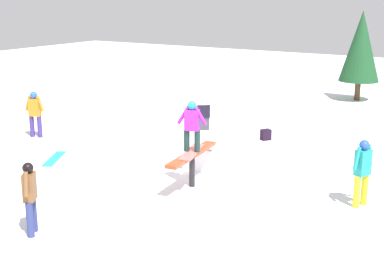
% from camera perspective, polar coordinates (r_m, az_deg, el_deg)
% --- Properties ---
extents(ground_plane, '(60.00, 60.00, 0.00)m').
position_cam_1_polar(ground_plane, '(12.96, -0.00, -6.23)').
color(ground_plane, white).
extents(rail_feature, '(2.27, 0.53, 0.85)m').
position_cam_1_polar(rail_feature, '(12.73, -0.00, -3.22)').
color(rail_feature, black).
rests_on(rail_feature, ground).
extents(snow_kicker_ramp, '(1.96, 1.69, 0.61)m').
position_cam_1_polar(snow_kicker_ramp, '(14.52, 3.24, -2.73)').
color(snow_kicker_ramp, white).
rests_on(snow_kicker_ramp, ground).
extents(main_rider_on_rail, '(1.41, 0.72, 1.25)m').
position_cam_1_polar(main_rider_on_rail, '(12.53, -0.00, 0.02)').
color(main_rider_on_rail, '#DD665E').
rests_on(main_rider_on_rail, rail_feature).
extents(bystander_teal, '(0.61, 0.32, 1.50)m').
position_cam_1_polar(bystander_teal, '(12.09, 17.72, -4.23)').
color(bystander_teal, gold).
rests_on(bystander_teal, ground).
extents(bystander_orange, '(0.31, 0.67, 1.49)m').
position_cam_1_polar(bystander_orange, '(17.86, -16.42, 1.68)').
color(bystander_orange, '#3D2C7A').
rests_on(bystander_orange, ground).
extents(bystander_brown, '(0.53, 0.39, 1.44)m').
position_cam_1_polar(bystander_brown, '(10.66, -16.90, -6.79)').
color(bystander_brown, navy).
rests_on(bystander_brown, ground).
extents(loose_snowboard_cyan, '(1.35, 0.92, 0.02)m').
position_cam_1_polar(loose_snowboard_cyan, '(15.52, -14.47, -3.18)').
color(loose_snowboard_cyan, '#1FBDCF').
rests_on(loose_snowboard_cyan, ground).
extents(folding_chair, '(0.62, 0.62, 0.88)m').
position_cam_1_polar(folding_chair, '(18.20, 1.19, 1.12)').
color(folding_chair, '#3F3F44').
rests_on(folding_chair, ground).
extents(backpack_on_snow, '(0.37, 0.35, 0.34)m').
position_cam_1_polar(backpack_on_snow, '(17.10, 7.87, -0.71)').
color(backpack_on_snow, black).
rests_on(backpack_on_snow, ground).
extents(pine_tree_near, '(1.69, 1.69, 3.85)m').
position_cam_1_polar(pine_tree_near, '(24.10, 17.56, 8.30)').
color(pine_tree_near, '#4C331E').
rests_on(pine_tree_near, ground).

